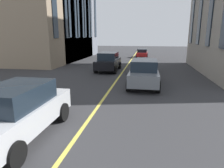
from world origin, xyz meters
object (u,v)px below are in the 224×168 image
at_px(car_red_oncoming, 142,53).
at_px(car_silver_parked_a, 18,111).
at_px(car_black_mid, 108,61).
at_px(car_grey_near, 144,73).
at_px(car_silver_trailing, 145,65).

bearing_deg(car_red_oncoming, car_silver_parked_a, 172.83).
bearing_deg(car_silver_parked_a, car_red_oncoming, -7.17).
relative_size(car_black_mid, car_red_oncoming, 1.21).
bearing_deg(car_grey_near, car_red_oncoming, 2.02).
xyz_separation_m(car_black_mid, car_red_oncoming, (13.62, -3.01, -0.27)).
bearing_deg(car_black_mid, car_grey_near, -147.64).
bearing_deg(car_silver_trailing, car_red_oncoming, 2.79).
height_order(car_silver_trailing, car_silver_parked_a, car_silver_parked_a).
relative_size(car_silver_parked_a, car_grey_near, 1.00).
distance_m(car_silver_trailing, car_black_mid, 3.69).
bearing_deg(car_grey_near, car_silver_trailing, 0.17).
distance_m(car_silver_trailing, car_red_oncoming, 13.77).
bearing_deg(car_grey_near, car_black_mid, 32.36).
distance_m(car_silver_trailing, car_grey_near, 5.71).
distance_m(car_silver_parked_a, car_red_oncoming, 27.77).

